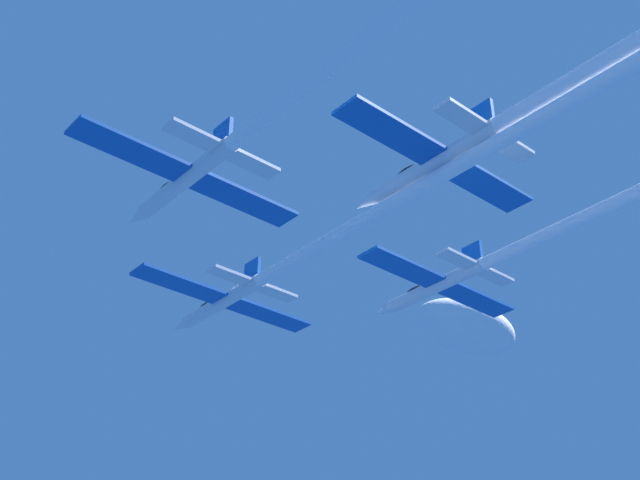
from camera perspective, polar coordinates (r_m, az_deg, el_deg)
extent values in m
cylinder|color=silver|center=(85.27, -6.75, -4.27)|extent=(1.38, 12.58, 1.38)
cone|color=silver|center=(91.18, -9.53, -5.84)|extent=(1.36, 2.77, 1.36)
ellipsoid|color=black|center=(87.63, -7.76, -4.51)|extent=(0.97, 2.52, 0.69)
cube|color=#0F51B2|center=(82.21, -9.62, -2.99)|extent=(9.56, 2.77, 0.30)
cube|color=#0F51B2|center=(87.65, -3.57, -5.18)|extent=(9.56, 2.77, 0.30)
cube|color=#0F51B2|center=(82.35, -4.67, -2.06)|extent=(0.36, 2.26, 2.01)
cube|color=silver|center=(79.94, -6.24, -2.43)|extent=(4.30, 1.66, 0.30)
cube|color=silver|center=(82.89, -3.04, -3.64)|extent=(4.30, 1.66, 0.30)
cylinder|color=white|center=(66.78, 7.24, 3.78)|extent=(1.25, 43.63, 1.25)
cylinder|color=silver|center=(68.26, -9.21, 4.13)|extent=(1.38, 12.58, 1.38)
cone|color=silver|center=(73.98, -12.43, 1.53)|extent=(1.36, 2.77, 1.36)
ellipsoid|color=black|center=(70.60, -10.39, 3.54)|extent=(0.97, 2.52, 0.69)
cube|color=#0F51B2|center=(65.73, -12.93, 6.08)|extent=(9.56, 2.77, 0.30)
cube|color=#0F51B2|center=(70.25, -5.19, 2.73)|extent=(9.56, 2.77, 0.30)
cube|color=#0F51B2|center=(65.75, -6.70, 7.25)|extent=(0.36, 2.26, 2.01)
cube|color=silver|center=(63.38, -8.77, 7.14)|extent=(4.30, 1.66, 0.30)
cube|color=silver|center=(65.85, -4.63, 5.22)|extent=(4.30, 1.66, 0.30)
cylinder|color=silver|center=(85.50, 7.95, -3.17)|extent=(1.38, 12.58, 1.38)
cone|color=silver|center=(90.15, 4.34, -4.87)|extent=(1.36, 2.77, 1.36)
ellipsoid|color=black|center=(87.39, 6.59, -3.46)|extent=(0.97, 2.52, 0.69)
cube|color=#0F51B2|center=(81.50, 5.70, -1.88)|extent=(9.56, 2.77, 0.30)
cube|color=#0F51B2|center=(88.98, 10.63, -4.06)|extent=(9.56, 2.77, 0.30)
cube|color=#0F51B2|center=(83.51, 10.42, -0.92)|extent=(0.36, 2.26, 2.01)
cube|color=silver|center=(80.59, 9.37, -1.26)|extent=(4.30, 1.66, 0.30)
cube|color=silver|center=(84.60, 11.90, -2.47)|extent=(4.30, 1.66, 0.30)
cylinder|color=silver|center=(66.97, 7.82, 5.28)|extent=(1.38, 12.58, 1.38)
cone|color=silver|center=(71.26, 3.26, 2.59)|extent=(1.36, 2.77, 1.36)
ellipsoid|color=black|center=(68.78, 6.08, 4.68)|extent=(0.97, 2.52, 0.69)
cube|color=#0F51B2|center=(63.33, 4.88, 7.45)|extent=(9.56, 2.77, 0.30)
cube|color=#0F51B2|center=(70.23, 11.21, 3.75)|extent=(9.56, 2.77, 0.30)
cube|color=#0F51B2|center=(65.53, 11.00, 8.38)|extent=(0.36, 2.26, 2.01)
cube|color=silver|center=(62.55, 9.66, 8.38)|extent=(4.30, 1.66, 0.30)
cube|color=silver|center=(66.27, 12.88, 6.27)|extent=(4.30, 1.66, 0.30)
ellipsoid|color=white|center=(158.30, 10.03, -5.95)|extent=(23.91, 13.15, 8.37)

